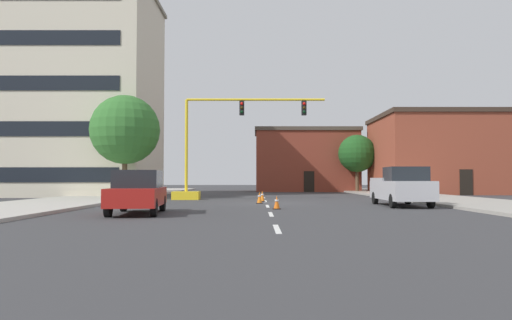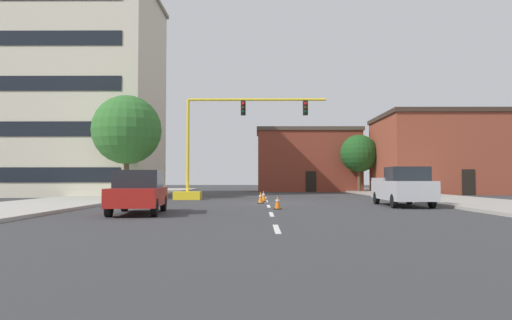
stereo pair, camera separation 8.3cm
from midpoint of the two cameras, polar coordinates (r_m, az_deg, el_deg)
ground_plane at (r=27.42m, az=1.32°, el=-5.18°), size 160.00×160.00×0.00m
sidewalk_left at (r=37.10m, az=-17.28°, el=-4.21°), size 6.00×56.00×0.14m
sidewalk_right at (r=37.44m, az=19.22°, el=-4.17°), size 6.00×56.00×0.14m
lane_stripe_seg_0 at (r=13.46m, az=2.52°, el=-8.21°), size 0.16×2.40×0.01m
lane_stripe_seg_1 at (r=18.94m, az=1.83°, el=-6.48°), size 0.16×2.40×0.01m
lane_stripe_seg_2 at (r=24.42m, az=1.46°, el=-5.53°), size 0.16×2.40×0.01m
lane_stripe_seg_3 at (r=29.91m, az=1.22°, el=-4.93°), size 0.16×2.40×0.01m
lane_stripe_seg_4 at (r=35.41m, az=1.06°, el=-4.51°), size 0.16×2.40×0.01m
building_tall_left at (r=43.62m, az=-20.87°, el=7.39°), size 13.75×11.05×17.17m
building_brick_center at (r=54.10m, az=6.05°, el=-0.04°), size 11.41×7.53×6.93m
building_row_right at (r=49.00m, az=21.49°, el=0.67°), size 12.32×10.45×7.52m
traffic_signal_gantry at (r=32.24m, az=-5.81°, el=-0.62°), size 10.23×1.20×6.83m
tree_left_near at (r=34.63m, az=-15.27°, el=3.49°), size 4.83×4.83×7.24m
tree_right_far at (r=49.97m, az=12.09°, el=0.76°), size 3.84×3.84×5.92m
pickup_truck_silver at (r=25.62m, az=17.02°, el=-3.11°), size 2.11×5.44×1.99m
sedan_red_near_left at (r=19.68m, az=-13.87°, el=-3.68°), size 2.25×4.65×1.74m
traffic_cone_roadside_a at (r=22.02m, az=2.55°, el=-5.09°), size 0.36×0.36×0.63m
traffic_cone_roadside_b at (r=27.04m, az=0.50°, el=-4.52°), size 0.36×0.36×0.68m
traffic_cone_roadside_c at (r=29.24m, az=0.84°, el=-4.34°), size 0.36×0.36×0.69m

